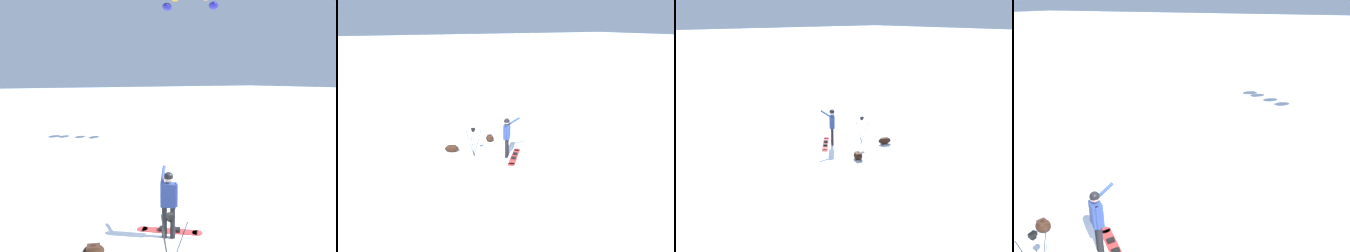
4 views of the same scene
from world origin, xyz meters
TOP-DOWN VIEW (x-y plane):
  - ground_plane at (0.00, 0.00)m, footprint 300.00×300.00m
  - snowboarder at (-0.45, -0.35)m, footprint 0.48×0.79m
  - snowboard at (-0.27, -0.08)m, footprint 1.50×1.24m
  - gear_bag_large at (-2.04, -2.39)m, footprint 0.52×0.70m
  - camera_tripod at (-1.16, -1.65)m, footprint 0.65×0.62m
  - gear_bag_small at (-2.44, -0.30)m, footprint 0.61×0.54m

SIDE VIEW (x-z plane):
  - ground_plane at x=0.00m, z-range 0.00..0.00m
  - snowboard at x=-0.27m, z-range -0.03..0.07m
  - gear_bag_small at x=-2.44m, z-range 0.01..0.32m
  - gear_bag_large at x=-2.04m, z-range 0.01..0.34m
  - camera_tripod at x=-1.16m, z-range 0.29..1.62m
  - snowboarder at x=-0.45m, z-range 0.20..2.02m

